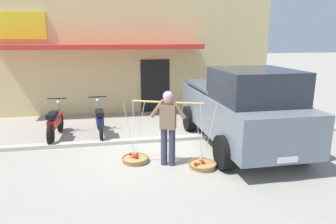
# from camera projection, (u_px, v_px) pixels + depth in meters

# --- Properties ---
(ground_plane) EXTENTS (90.00, 90.00, 0.00)m
(ground_plane) POSITION_uv_depth(u_px,v_px,m) (152.00, 151.00, 7.77)
(ground_plane) COLOR #9E998C
(sidewalk_curb) EXTENTS (20.00, 0.24, 0.10)m
(sidewalk_curb) POSITION_uv_depth(u_px,v_px,m) (149.00, 140.00, 8.42)
(sidewalk_curb) COLOR #BAB4A5
(sidewalk_curb) RESTS_ON ground
(fruit_vendor) EXTENTS (1.46, 0.64, 1.70)m
(fruit_vendor) POSITION_uv_depth(u_px,v_px,m) (168.00, 123.00, 6.68)
(fruit_vendor) COLOR #38384C
(fruit_vendor) RESTS_ON ground
(fruit_basket_left_side) EXTENTS (0.63, 0.63, 1.45)m
(fruit_basket_left_side) POSITION_uv_depth(u_px,v_px,m) (202.00, 164.00, 6.74)
(fruit_basket_left_side) COLOR #B2894C
(fruit_basket_left_side) RESTS_ON ground
(fruit_basket_right_side) EXTENTS (0.63, 0.63, 1.45)m
(fruit_basket_right_side) POSITION_uv_depth(u_px,v_px,m) (135.00, 159.00, 7.06)
(fruit_basket_right_side) COLOR #B2894C
(fruit_basket_right_side) RESTS_ON ground
(motorcycle_nearest_shop) EXTENTS (0.54, 1.82, 1.09)m
(motorcycle_nearest_shop) POSITION_uv_depth(u_px,v_px,m) (55.00, 123.00, 8.61)
(motorcycle_nearest_shop) COLOR black
(motorcycle_nearest_shop) RESTS_ON ground
(motorcycle_second_in_row) EXTENTS (0.54, 1.82, 1.09)m
(motorcycle_second_in_row) POSITION_uv_depth(u_px,v_px,m) (100.00, 121.00, 8.88)
(motorcycle_second_in_row) COLOR black
(motorcycle_second_in_row) RESTS_ON ground
(parked_truck) EXTENTS (2.20, 4.74, 2.10)m
(parked_truck) POSITION_uv_depth(u_px,v_px,m) (241.00, 108.00, 7.90)
(parked_truck) COLOR slate
(parked_truck) RESTS_ON ground
(storefront_building) EXTENTS (13.00, 6.00, 4.20)m
(storefront_building) POSITION_uv_depth(u_px,v_px,m) (103.00, 54.00, 13.45)
(storefront_building) COLOR #DBC684
(storefront_building) RESTS_ON ground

